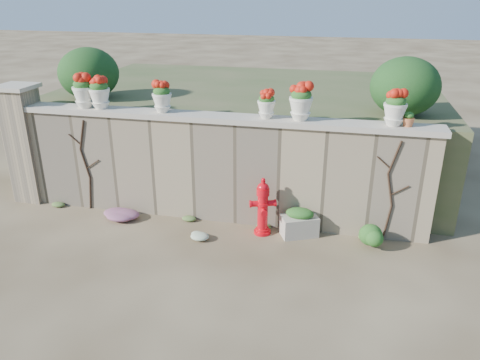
% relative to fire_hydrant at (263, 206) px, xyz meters
% --- Properties ---
extents(ground, '(80.00, 80.00, 0.00)m').
position_rel_fire_hydrant_xyz_m(ground, '(-1.00, -1.33, -0.56)').
color(ground, '#4A3825').
rests_on(ground, ground).
extents(stone_wall, '(8.00, 0.40, 2.00)m').
position_rel_fire_hydrant_xyz_m(stone_wall, '(-1.00, 0.47, 0.44)').
color(stone_wall, gray).
rests_on(stone_wall, ground).
extents(wall_cap, '(8.10, 0.52, 0.10)m').
position_rel_fire_hydrant_xyz_m(wall_cap, '(-1.00, 0.47, 1.49)').
color(wall_cap, '#BBB19E').
rests_on(wall_cap, stone_wall).
extents(gate_pillar, '(0.72, 0.72, 2.48)m').
position_rel_fire_hydrant_xyz_m(gate_pillar, '(-5.15, 0.47, 0.70)').
color(gate_pillar, gray).
rests_on(gate_pillar, ground).
extents(raised_fill, '(9.00, 6.00, 2.00)m').
position_rel_fire_hydrant_xyz_m(raised_fill, '(-1.00, 3.67, 0.44)').
color(raised_fill, '#384C23').
rests_on(raised_fill, ground).
extents(back_shrub_left, '(1.30, 1.30, 1.10)m').
position_rel_fire_hydrant_xyz_m(back_shrub_left, '(-4.20, 1.67, 1.99)').
color(back_shrub_left, '#143814').
rests_on(back_shrub_left, raised_fill).
extents(back_shrub_right, '(1.30, 1.30, 1.10)m').
position_rel_fire_hydrant_xyz_m(back_shrub_right, '(2.40, 1.67, 1.99)').
color(back_shrub_right, '#143814').
rests_on(back_shrub_right, raised_fill).
extents(vine_left, '(0.60, 0.04, 1.91)m').
position_rel_fire_hydrant_xyz_m(vine_left, '(-3.68, 0.25, 0.43)').
color(vine_left, black).
rests_on(vine_left, ground).
extents(vine_right, '(0.60, 0.04, 1.91)m').
position_rel_fire_hydrant_xyz_m(vine_right, '(2.22, 0.25, 0.43)').
color(vine_right, black).
rests_on(vine_right, ground).
extents(fire_hydrant, '(0.48, 0.34, 1.11)m').
position_rel_fire_hydrant_xyz_m(fire_hydrant, '(0.00, 0.00, 0.00)').
color(fire_hydrant, red).
rests_on(fire_hydrant, ground).
extents(planter_box, '(0.76, 0.62, 0.55)m').
position_rel_fire_hydrant_xyz_m(planter_box, '(0.68, 0.08, -0.30)').
color(planter_box, '#BBB19E').
rests_on(planter_box, ground).
extents(green_shrub, '(0.58, 0.52, 0.55)m').
position_rel_fire_hydrant_xyz_m(green_shrub, '(1.91, -0.13, -0.28)').
color(green_shrub, '#1E5119').
rests_on(green_shrub, ground).
extents(magenta_clump, '(0.82, 0.55, 0.22)m').
position_rel_fire_hydrant_xyz_m(magenta_clump, '(-2.81, -0.07, -0.45)').
color(magenta_clump, '#B62499').
rests_on(magenta_clump, ground).
extents(white_flowers, '(0.45, 0.36, 0.16)m').
position_rel_fire_hydrant_xyz_m(white_flowers, '(-1.12, -0.48, -0.48)').
color(white_flowers, white).
rests_on(white_flowers, ground).
extents(urn_pot_0, '(0.42, 0.42, 0.66)m').
position_rel_fire_hydrant_xyz_m(urn_pot_0, '(-3.65, 0.47, 1.87)').
color(urn_pot_0, silver).
rests_on(urn_pot_0, wall_cap).
extents(urn_pot_1, '(0.40, 0.40, 0.62)m').
position_rel_fire_hydrant_xyz_m(urn_pot_1, '(-3.31, 0.47, 1.85)').
color(urn_pot_1, silver).
rests_on(urn_pot_1, wall_cap).
extents(urn_pot_2, '(0.36, 0.36, 0.57)m').
position_rel_fire_hydrant_xyz_m(urn_pot_2, '(-2.04, 0.47, 1.82)').
color(urn_pot_2, silver).
rests_on(urn_pot_2, wall_cap).
extents(urn_pot_3, '(0.33, 0.33, 0.51)m').
position_rel_fire_hydrant_xyz_m(urn_pot_3, '(-0.05, 0.47, 1.79)').
color(urn_pot_3, silver).
rests_on(urn_pot_3, wall_cap).
extents(urn_pot_4, '(0.42, 0.42, 0.66)m').
position_rel_fire_hydrant_xyz_m(urn_pot_4, '(0.56, 0.47, 1.87)').
color(urn_pot_4, silver).
rests_on(urn_pot_4, wall_cap).
extents(urn_pot_5, '(0.39, 0.39, 0.61)m').
position_rel_fire_hydrant_xyz_m(urn_pot_5, '(2.15, 0.47, 1.84)').
color(urn_pot_5, silver).
rests_on(urn_pot_5, wall_cap).
extents(terracotta_pot, '(0.20, 0.20, 0.24)m').
position_rel_fire_hydrant_xyz_m(terracotta_pot, '(2.38, 0.47, 1.65)').
color(terracotta_pot, '#B76338').
rests_on(terracotta_pot, wall_cap).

